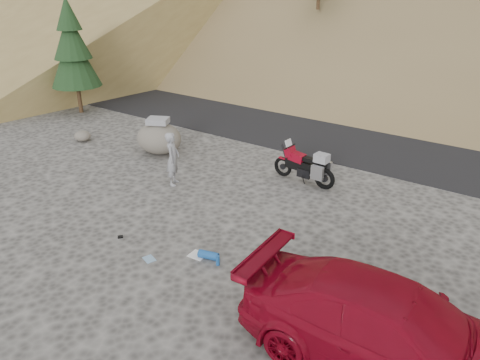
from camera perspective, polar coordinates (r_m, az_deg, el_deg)
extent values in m
plane|color=#3E3C39|center=(12.54, -4.43, -4.61)|extent=(140.00, 140.00, 0.00)
cube|color=black|center=(19.72, 12.49, 5.90)|extent=(120.00, 7.00, 0.05)
cube|color=olive|center=(46.88, -18.16, 18.31)|extent=(45.29, 46.00, 24.26)
cylinder|color=#372114|center=(35.07, -11.18, 19.90)|extent=(0.15, 0.15, 1.26)
cylinder|color=#372114|center=(22.84, -19.02, 9.68)|extent=(0.18, 0.18, 1.54)
cone|color=black|center=(22.50, -19.62, 13.85)|extent=(2.20, 2.20, 2.47)
cone|color=black|center=(22.37, -19.97, 16.20)|extent=(1.65, 1.65, 1.93)
cone|color=black|center=(22.28, -20.32, 18.57)|extent=(1.10, 1.10, 1.39)
torus|color=black|center=(14.92, 5.26, 1.64)|extent=(0.64, 0.15, 0.64)
cylinder|color=black|center=(14.92, 5.26, 1.64)|extent=(0.20, 0.07, 0.19)
torus|color=black|center=(14.23, 10.27, 0.16)|extent=(0.68, 0.18, 0.68)
cylinder|color=black|center=(14.23, 10.27, 0.16)|extent=(0.22, 0.09, 0.21)
cylinder|color=black|center=(14.75, 5.56, 2.85)|extent=(0.36, 0.08, 0.78)
cylinder|color=black|center=(14.55, 6.06, 4.07)|extent=(0.08, 0.60, 0.04)
cube|color=black|center=(14.49, 7.67, 1.71)|extent=(1.17, 0.30, 0.29)
cube|color=black|center=(14.52, 7.95, 0.92)|extent=(0.45, 0.32, 0.27)
cube|color=maroon|center=(14.50, 6.97, 2.81)|extent=(0.52, 0.32, 0.30)
cube|color=maroon|center=(14.59, 6.13, 3.47)|extent=(0.31, 0.35, 0.34)
cube|color=silver|center=(14.54, 5.95, 4.46)|extent=(0.13, 0.30, 0.25)
cube|color=black|center=(14.28, 8.55, 2.44)|extent=(0.54, 0.24, 0.12)
cube|color=black|center=(14.13, 9.82, 1.94)|extent=(0.35, 0.19, 0.10)
cube|color=#BDBCC2|center=(13.98, 9.39, 0.86)|extent=(0.39, 0.14, 0.44)
cube|color=#BDBCC2|center=(14.39, 10.39, 1.49)|extent=(0.39, 0.14, 0.44)
cube|color=#929398|center=(14.05, 9.94, 2.65)|extent=(0.42, 0.35, 0.25)
cube|color=maroon|center=(14.81, 5.30, 2.67)|extent=(0.30, 0.13, 0.04)
cylinder|color=black|center=(14.43, 7.72, 0.05)|extent=(0.04, 0.20, 0.35)
cylinder|color=#BDBCC2|center=(14.17, 9.34, 0.43)|extent=(0.45, 0.11, 0.12)
imported|color=#929398|center=(14.57, -8.00, -0.45)|extent=(0.63, 0.72, 1.66)
ellipsoid|color=#59524C|center=(16.95, -9.83, 5.02)|extent=(1.99, 1.81, 1.09)
cube|color=#929398|center=(16.75, -9.98, 7.08)|extent=(0.81, 0.74, 0.18)
ellipsoid|color=#59524C|center=(19.01, -18.65, 5.11)|extent=(0.82, 0.78, 0.39)
cube|color=white|center=(11.01, -5.18, -9.10)|extent=(0.40, 0.36, 0.01)
cylinder|color=#19509B|center=(10.84, -3.88, -9.12)|extent=(0.51, 0.30, 0.19)
cylinder|color=#19509B|center=(10.60, -2.73, -9.78)|extent=(0.09, 0.09, 0.23)
cube|color=black|center=(12.00, -14.39, -6.72)|extent=(0.15, 0.16, 0.04)
cube|color=#7CA0C0|center=(11.04, -11.01, -9.43)|extent=(0.36, 0.31, 0.01)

